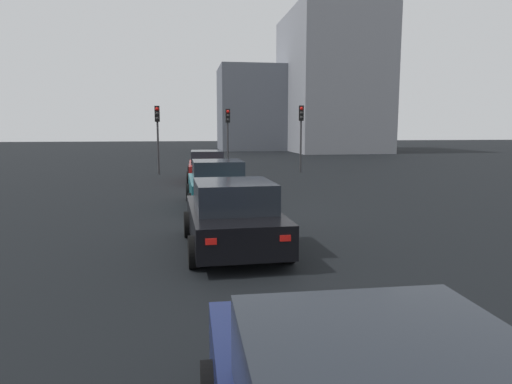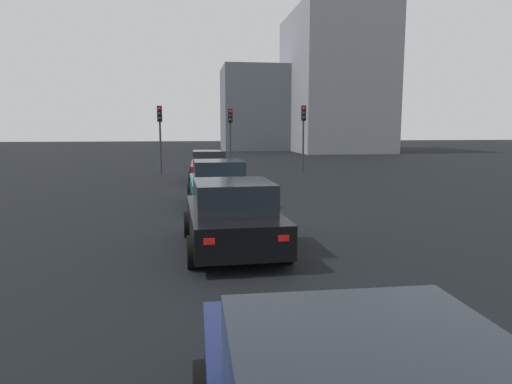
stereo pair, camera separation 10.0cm
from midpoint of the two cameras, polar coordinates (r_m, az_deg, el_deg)
ground_plane at (r=15.17m, az=1.55°, el=-2.58°), size 160.00×160.00×0.20m
car_red_right_lead at (r=23.34m, az=-6.25°, el=3.19°), size 4.78×2.08×1.55m
car_teal_right_second at (r=15.82m, az=-5.03°, el=0.99°), size 4.14×2.14×1.59m
car_black_right_third at (r=10.12m, az=-3.15°, el=-3.06°), size 4.25×2.18×1.54m
traffic_light_near_left at (r=27.87m, az=5.54°, el=8.37°), size 0.33×0.31×4.00m
traffic_light_near_right at (r=27.07m, az=-12.27°, el=8.12°), size 0.32×0.29×3.92m
traffic_light_far_left at (r=30.69m, az=-3.62°, el=8.25°), size 0.32×0.29×3.92m
building_facade_left at (r=54.84m, az=9.18°, el=13.28°), size 14.86×9.78×15.65m
building_facade_center at (r=57.31m, az=-0.10°, el=10.30°), size 8.62×8.94×9.98m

